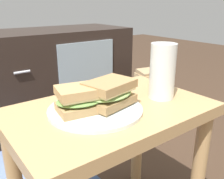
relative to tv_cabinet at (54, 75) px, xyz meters
The scene contains 7 objects.
side_table 0.98m from the tv_cabinet, 104.77° to the right, with size 0.56×0.36×0.46m.
tv_cabinet is the anchor object (origin of this frame).
plate 1.01m from the tv_cabinet, 107.59° to the right, with size 0.25×0.25×0.01m, color silver.
sandwich_front 1.02m from the tv_cabinet, 109.92° to the right, with size 0.14×0.11×0.07m.
sandwich_back 1.02m from the tv_cabinet, 105.23° to the right, with size 0.16×0.12×0.07m.
beer_glass 1.02m from the tv_cabinet, 94.90° to the right, with size 0.08×0.08×0.16m.
paper_bag 0.64m from the tv_cabinet, 44.20° to the right, with size 0.21×0.16×0.35m.
Camera 1 is at (-0.38, -0.51, 0.73)m, focal length 39.93 mm.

